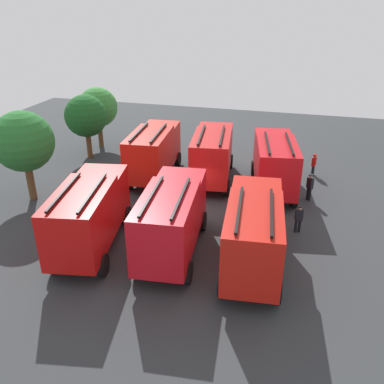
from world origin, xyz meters
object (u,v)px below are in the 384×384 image
at_px(fire_truck_0, 254,230).
at_px(firefighter_3, 314,164).
at_px(fire_truck_1, 275,162).
at_px(fire_truck_5, 154,150).
at_px(firefighter_0, 299,218).
at_px(tree_0, 23,142).
at_px(tree_2, 98,107).
at_px(fire_truck_2, 172,217).
at_px(firefighter_1, 310,186).
at_px(firefighter_4, 120,193).
at_px(fire_truck_3, 213,153).
at_px(traffic_cone_0, 69,231).
at_px(tree_1, 86,116).
at_px(fire_truck_4, 89,212).
at_px(firefighter_2, 268,150).

height_order(fire_truck_0, firefighter_3, fire_truck_0).
relative_size(fire_truck_1, fire_truck_5, 1.01).
distance_m(firefighter_0, tree_0, 17.28).
bearing_deg(tree_2, fire_truck_2, -142.10).
bearing_deg(firefighter_0, firefighter_1, -24.67).
distance_m(firefighter_4, tree_0, 6.77).
bearing_deg(tree_0, fire_truck_3, -61.07).
bearing_deg(firefighter_1, firefighter_3, 43.63).
relative_size(fire_truck_0, firefighter_4, 4.25).
bearing_deg(traffic_cone_0, fire_truck_3, -32.47).
bearing_deg(fire_truck_1, firefighter_3, -46.18).
distance_m(firefighter_4, traffic_cone_0, 4.33).
distance_m(tree_1, traffic_cone_0, 12.92).
height_order(fire_truck_2, tree_0, tree_0).
bearing_deg(firefighter_4, firefighter_0, -59.25).
relative_size(fire_truck_4, firefighter_4, 4.32).
bearing_deg(tree_2, firefighter_3, -95.65).
relative_size(firefighter_3, tree_2, 0.31).
bearing_deg(firefighter_4, fire_truck_4, -141.61).
xyz_separation_m(fire_truck_5, firefighter_3, (3.58, -11.28, -1.24)).
xyz_separation_m(fire_truck_4, firefighter_3, (13.25, -11.27, -1.24)).
height_order(firefighter_0, firefighter_1, firefighter_1).
distance_m(firefighter_1, tree_1, 18.15).
relative_size(fire_truck_5, firefighter_4, 4.24).
bearing_deg(fire_truck_4, fire_truck_1, -51.77).
distance_m(fire_truck_2, firefighter_2, 15.17).
relative_size(fire_truck_5, tree_2, 1.41).
xyz_separation_m(firefighter_4, tree_2, (10.29, 6.50, 2.54)).
relative_size(fire_truck_0, firefighter_0, 4.47).
bearing_deg(firefighter_3, fire_truck_1, 70.73).
height_order(fire_truck_2, traffic_cone_0, fire_truck_2).
xyz_separation_m(tree_0, tree_1, (8.02, 0.08, -0.46)).
bearing_deg(firefighter_4, fire_truck_0, -84.19).
xyz_separation_m(firefighter_2, firefighter_3, (-2.08, -3.57, -0.03)).
bearing_deg(fire_truck_5, fire_truck_4, 174.95).
bearing_deg(firefighter_3, fire_truck_5, 35.30).
distance_m(fire_truck_3, fire_truck_5, 4.25).
xyz_separation_m(fire_truck_0, tree_1, (11.91, 15.01, 1.35)).
height_order(firefighter_3, firefighter_4, firefighter_4).
distance_m(fire_truck_3, firefighter_2, 6.33).
height_order(fire_truck_4, firefighter_3, fire_truck_4).
bearing_deg(fire_truck_1, tree_1, 71.06).
distance_m(fire_truck_0, firefighter_4, 9.98).
bearing_deg(fire_truck_0, fire_truck_3, 17.63).
distance_m(fire_truck_0, tree_2, 21.32).
height_order(fire_truck_0, tree_2, tree_2).
distance_m(tree_1, tree_2, 2.81).
bearing_deg(fire_truck_5, fire_truck_2, -160.02).
height_order(firefighter_1, tree_0, tree_0).
height_order(firefighter_1, traffic_cone_0, firefighter_1).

